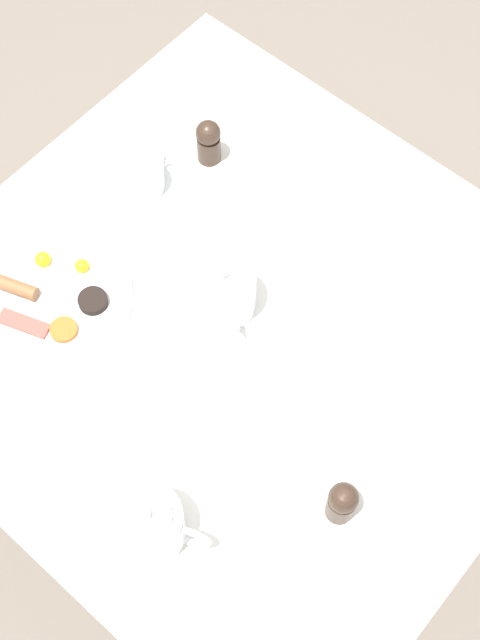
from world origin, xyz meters
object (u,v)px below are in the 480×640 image
at_px(breakfast_plate, 54,296).
at_px(salt_grinder, 342,502).
at_px(pepper_grinder, 209,141).
at_px(fork_by_plate, 319,400).
at_px(teapot_far, 224,290).
at_px(teacup_with_saucer_left, 142,179).
at_px(knife_by_plate, 406,219).
at_px(teapot_near, 150,525).

bearing_deg(breakfast_plate, salt_grinder, -87.42).
height_order(pepper_grinder, fork_by_plate, pepper_grinder).
bearing_deg(salt_grinder, pepper_grinder, 58.14).
bearing_deg(teapot_far, fork_by_plate, 24.63).
xyz_separation_m(teacup_with_saucer_left, fork_by_plate, (-0.13, -0.54, -0.03)).
bearing_deg(teapot_far, knife_by_plate, 101.38).
distance_m(teapot_far, salt_grinder, 0.43).
bearing_deg(breakfast_plate, teapot_far, -51.41).
relative_size(salt_grinder, fork_by_plate, 0.63).
distance_m(teacup_with_saucer_left, pepper_grinder, 0.15).
relative_size(teapot_far, pepper_grinder, 1.74).
distance_m(teapot_far, teacup_with_saucer_left, 0.31).
xyz_separation_m(pepper_grinder, salt_grinder, (-0.40, -0.64, 0.00)).
bearing_deg(pepper_grinder, teapot_near, -145.22).
xyz_separation_m(salt_grinder, fork_by_plate, (0.13, 0.14, -0.05)).
bearing_deg(fork_by_plate, teapot_far, 81.79).
bearing_deg(pepper_grinder, breakfast_plate, 179.65).
bearing_deg(teacup_with_saucer_left, teapot_near, -135.11).
bearing_deg(fork_by_plate, salt_grinder, -132.07).
bearing_deg(breakfast_plate, pepper_grinder, -0.35).
relative_size(teacup_with_saucer_left, salt_grinder, 1.41).
distance_m(breakfast_plate, fork_by_plate, 0.52).
bearing_deg(teacup_with_saucer_left, teapot_far, -107.29).
distance_m(teapot_near, salt_grinder, 0.31).
distance_m(teapot_far, knife_by_plate, 0.40).
height_order(teapot_far, fork_by_plate, teapot_far).
height_order(teapot_near, knife_by_plate, teapot_near).
distance_m(teapot_far, fork_by_plate, 0.26).
bearing_deg(salt_grinder, fork_by_plate, 47.93).
height_order(pepper_grinder, knife_by_plate, pepper_grinder).
relative_size(breakfast_plate, knife_by_plate, 1.40).
distance_m(fork_by_plate, knife_by_plate, 0.42).
distance_m(teapot_near, pepper_grinder, 0.76).
relative_size(teapot_near, teacup_with_saucer_left, 1.32).
bearing_deg(teapot_far, teacup_with_saucer_left, -164.46).
xyz_separation_m(teapot_near, fork_by_plate, (0.36, -0.06, -0.05)).
height_order(teapot_near, salt_grinder, teapot_near).
xyz_separation_m(teapot_far, knife_by_plate, (0.37, -0.14, -0.05)).
height_order(breakfast_plate, knife_by_plate, breakfast_plate).
xyz_separation_m(teacup_with_saucer_left, knife_by_plate, (0.28, -0.44, -0.03)).
height_order(teapot_near, pepper_grinder, teapot_near).
distance_m(salt_grinder, fork_by_plate, 0.20).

